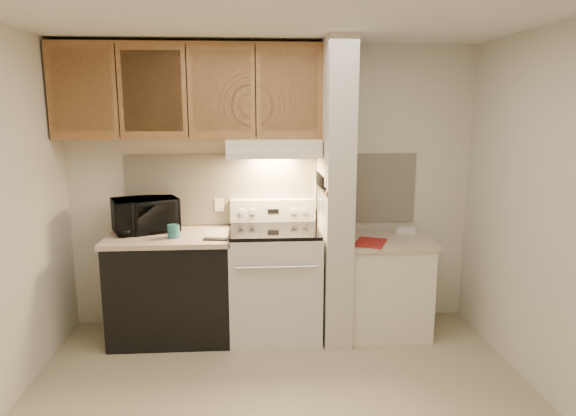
{
  "coord_description": "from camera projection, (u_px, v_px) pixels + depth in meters",
  "views": [
    {
      "loc": [
        -0.17,
        -3.06,
        1.97
      ],
      "look_at": [
        0.09,
        0.75,
        1.21
      ],
      "focal_mm": 32.0,
      "sensor_mm": 36.0,
      "label": 1
    }
  ],
  "objects": [
    {
      "name": "floor",
      "position": [
        283.0,
        409.0,
        3.4
      ],
      "size": [
        3.6,
        3.6,
        0.0
      ],
      "primitive_type": "plane",
      "color": "tan",
      "rests_on": "ground"
    },
    {
      "name": "ceiling",
      "position": [
        282.0,
        11.0,
        2.91
      ],
      "size": [
        3.6,
        3.6,
        0.0
      ],
      "primitive_type": "plane",
      "rotation": [
        3.14,
        0.0,
        0.0
      ],
      "color": "white",
      "rests_on": "wall_back"
    },
    {
      "name": "wall_back",
      "position": [
        273.0,
        187.0,
        4.62
      ],
      "size": [
        3.6,
        2.5,
        0.02
      ],
      "primitive_type": "cube",
      "rotation": [
        1.57,
        0.0,
        0.0
      ],
      "color": "silver",
      "rests_on": "floor"
    },
    {
      "name": "wall_right",
      "position": [
        563.0,
        221.0,
        3.27
      ],
      "size": [
        0.02,
        3.0,
        2.5
      ],
      "primitive_type": "cube",
      "color": "silver",
      "rests_on": "floor"
    },
    {
      "name": "backsplash",
      "position": [
        273.0,
        189.0,
        4.61
      ],
      "size": [
        2.6,
        0.02,
        0.63
      ],
      "primitive_type": "cube",
      "color": "#FCEECD",
      "rests_on": "wall_back"
    },
    {
      "name": "range_body",
      "position": [
        275.0,
        284.0,
        4.44
      ],
      "size": [
        0.76,
        0.65,
        0.92
      ],
      "primitive_type": "cube",
      "color": "silver",
      "rests_on": "floor"
    },
    {
      "name": "oven_window",
      "position": [
        276.0,
        292.0,
        4.12
      ],
      "size": [
        0.5,
        0.01,
        0.3
      ],
      "primitive_type": "cube",
      "color": "black",
      "rests_on": "range_body"
    },
    {
      "name": "oven_handle",
      "position": [
        276.0,
        268.0,
        4.04
      ],
      "size": [
        0.65,
        0.02,
        0.02
      ],
      "primitive_type": "cylinder",
      "rotation": [
        0.0,
        1.57,
        0.0
      ],
      "color": "silver",
      "rests_on": "range_body"
    },
    {
      "name": "cooktop",
      "position": [
        274.0,
        230.0,
        4.34
      ],
      "size": [
        0.74,
        0.64,
        0.03
      ],
      "primitive_type": "cube",
      "color": "black",
      "rests_on": "range_body"
    },
    {
      "name": "range_backguard",
      "position": [
        273.0,
        210.0,
        4.6
      ],
      "size": [
        0.76,
        0.08,
        0.2
      ],
      "primitive_type": "cube",
      "color": "silver",
      "rests_on": "range_body"
    },
    {
      "name": "range_display",
      "position": [
        273.0,
        211.0,
        4.56
      ],
      "size": [
        0.1,
        0.01,
        0.04
      ],
      "primitive_type": "cube",
      "color": "black",
      "rests_on": "range_backguard"
    },
    {
      "name": "range_knob_left_outer",
      "position": [
        242.0,
        212.0,
        4.54
      ],
      "size": [
        0.05,
        0.02,
        0.05
      ],
      "primitive_type": "cylinder",
      "rotation": [
        1.57,
        0.0,
        0.0
      ],
      "color": "silver",
      "rests_on": "range_backguard"
    },
    {
      "name": "range_knob_left_inner",
      "position": [
        253.0,
        212.0,
        4.54
      ],
      "size": [
        0.05,
        0.02,
        0.05
      ],
      "primitive_type": "cylinder",
      "rotation": [
        1.57,
        0.0,
        0.0
      ],
      "color": "silver",
      "rests_on": "range_backguard"
    },
    {
      "name": "range_knob_right_inner",
      "position": [
        293.0,
        211.0,
        4.57
      ],
      "size": [
        0.05,
        0.02,
        0.05
      ],
      "primitive_type": "cylinder",
      "rotation": [
        1.57,
        0.0,
        0.0
      ],
      "color": "silver",
      "rests_on": "range_backguard"
    },
    {
      "name": "range_knob_right_outer",
      "position": [
        304.0,
        211.0,
        4.57
      ],
      "size": [
        0.05,
        0.02,
        0.05
      ],
      "primitive_type": "cylinder",
      "rotation": [
        1.57,
        0.0,
        0.0
      ],
      "color": "silver",
      "rests_on": "range_backguard"
    },
    {
      "name": "dishwasher_front",
      "position": [
        172.0,
        288.0,
        4.39
      ],
      "size": [
        1.0,
        0.63,
        0.87
      ],
      "primitive_type": "cube",
      "color": "black",
      "rests_on": "floor"
    },
    {
      "name": "left_countertop",
      "position": [
        170.0,
        237.0,
        4.3
      ],
      "size": [
        1.04,
        0.67,
        0.04
      ],
      "primitive_type": "cube",
      "color": "beige",
      "rests_on": "dishwasher_front"
    },
    {
      "name": "spoon_rest",
      "position": [
        216.0,
        239.0,
        4.13
      ],
      "size": [
        0.21,
        0.1,
        0.01
      ],
      "primitive_type": "cube",
      "rotation": [
        0.0,
        0.0,
        -0.17
      ],
      "color": "black",
      "rests_on": "left_countertop"
    },
    {
      "name": "teal_jar",
      "position": [
        174.0,
        231.0,
        4.19
      ],
      "size": [
        0.12,
        0.12,
        0.11
      ],
      "primitive_type": "cylinder",
      "rotation": [
        0.0,
        0.0,
        0.29
      ],
      "color": "#266369",
      "rests_on": "left_countertop"
    },
    {
      "name": "outlet",
      "position": [
        219.0,
        205.0,
        4.59
      ],
      "size": [
        0.08,
        0.01,
        0.12
      ],
      "primitive_type": "cube",
      "color": "white",
      "rests_on": "backsplash"
    },
    {
      "name": "microwave",
      "position": [
        145.0,
        215.0,
        4.39
      ],
      "size": [
        0.62,
        0.53,
        0.29
      ],
      "primitive_type": "imported",
      "rotation": [
        0.0,
        0.0,
        0.41
      ],
      "color": "black",
      "rests_on": "left_countertop"
    },
    {
      "name": "partition_pillar",
      "position": [
        335.0,
        193.0,
        4.31
      ],
      "size": [
        0.22,
        0.7,
        2.5
      ],
      "primitive_type": "cube",
      "color": "beige",
      "rests_on": "floor"
    },
    {
      "name": "pillar_trim",
      "position": [
        321.0,
        187.0,
        4.29
      ],
      "size": [
        0.01,
        0.7,
        0.04
      ],
      "primitive_type": "cube",
      "color": "olive",
      "rests_on": "partition_pillar"
    },
    {
      "name": "knife_strip",
      "position": [
        321.0,
        186.0,
        4.24
      ],
      "size": [
        0.02,
        0.42,
        0.04
      ],
      "primitive_type": "cube",
      "color": "black",
      "rests_on": "partition_pillar"
    },
    {
      "name": "knife_blade_a",
      "position": [
        322.0,
        202.0,
        4.09
      ],
      "size": [
        0.01,
        0.03,
        0.16
      ],
      "primitive_type": "cube",
      "color": "silver",
      "rests_on": "knife_strip"
    },
    {
      "name": "knife_handle_a",
      "position": [
        323.0,
        183.0,
        4.06
      ],
      "size": [
        0.02,
        0.02,
        0.1
      ],
      "primitive_type": "cylinder",
      "color": "black",
      "rests_on": "knife_strip"
    },
    {
      "name": "knife_blade_b",
      "position": [
        321.0,
        201.0,
        4.19
      ],
      "size": [
        0.01,
        0.04,
        0.18
      ],
      "primitive_type": "cube",
      "color": "silver",
      "rests_on": "knife_strip"
    },
    {
      "name": "knife_handle_b",
      "position": [
        321.0,
        181.0,
        4.15
      ],
      "size": [
        0.02,
        0.02,
        0.1
      ],
      "primitive_type": "cylinder",
      "color": "black",
      "rests_on": "knife_strip"
    },
    {
      "name": "knife_blade_c",
      "position": [
        319.0,
        200.0,
        4.27
      ],
      "size": [
        0.01,
        0.04,
        0.2
      ],
      "primitive_type": "cube",
      "color": "silver",
      "rests_on": "knife_strip"
    },
    {
      "name": "knife_handle_c",
      "position": [
        320.0,
        180.0,
        4.23
      ],
      "size": [
        0.02,
        0.02,
        0.1
      ],
      "primitive_type": "cylinder",
      "color": "black",
      "rests_on": "knife_strip"
    },
    {
      "name": "knife_blade_d",
      "position": [
        318.0,
        196.0,
        4.35
      ],
      "size": [
        0.01,
        0.04,
        0.16
      ],
      "primitive_type": "cube",
      "color": "silver",
      "rests_on": "knife_strip"
    },
    {
      "name": "knife_handle_d",
      "position": [
        319.0,
        179.0,
        4.31
      ],
      "size": [
        0.02,
        0.02,
        0.1
      ],
      "primitive_type": "cylinder",
      "color": "black",
      "rests_on": "knife_strip"
    },
    {
      "name": "knife_blade_e",
      "position": [
        317.0,
        196.0,
        4.42
      ],
      "size": [
        0.01,
        0.04,
        0.18
      ],
      "primitive_type": "cube",
      "color": "silver",
      "rests_on": "knife_strip"
    },
    {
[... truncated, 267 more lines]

